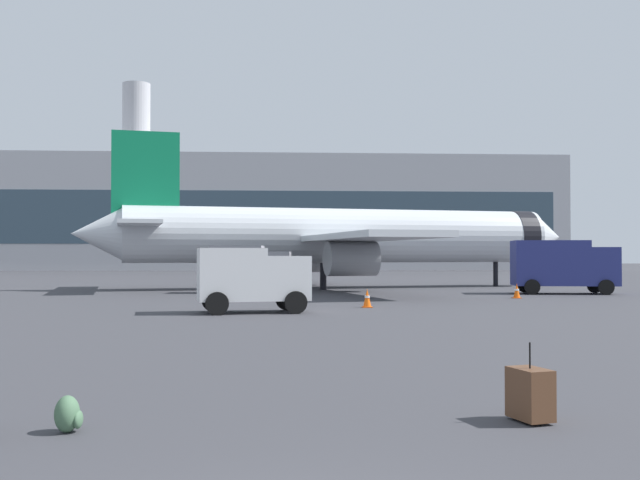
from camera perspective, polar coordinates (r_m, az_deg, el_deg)
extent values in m
cylinder|color=silver|center=(53.01, 1.65, 0.34)|extent=(30.15, 9.79, 3.80)
cone|color=silver|center=(59.70, 16.72, 0.22)|extent=(3.08, 4.02, 3.61)
cone|color=silver|center=(50.80, -16.59, 0.45)|extent=(3.83, 4.00, 3.42)
cylinder|color=black|center=(58.57, 14.89, 0.23)|extent=(2.16, 4.08, 3.88)
cube|color=silver|center=(60.46, -1.43, -0.13)|extent=(7.94, 16.64, 0.36)
cube|color=silver|center=(45.07, 3.35, 0.22)|extent=(7.94, 16.64, 0.36)
cylinder|color=gray|center=(58.03, -0.86, -1.37)|extent=(3.58, 2.80, 2.20)
cylinder|color=gray|center=(47.44, 2.40, -1.42)|extent=(3.58, 2.80, 2.20)
cube|color=#0C7247|center=(51.04, -13.08, 4.48)|extent=(4.38, 1.24, 6.40)
cube|color=silver|center=(54.02, -13.74, 0.98)|extent=(3.76, 6.40, 0.24)
cube|color=silver|center=(47.62, -13.57, 1.26)|extent=(3.76, 6.40, 0.24)
cylinder|color=black|center=(57.60, 13.17, -2.54)|extent=(0.36, 0.36, 1.80)
cylinder|color=black|center=(54.80, -1.08, -2.64)|extent=(0.44, 0.44, 1.80)
cylinder|color=black|center=(50.15, 0.24, -2.78)|extent=(0.44, 0.44, 1.80)
cube|color=gray|center=(46.04, -3.31, -2.15)|extent=(1.84, 2.32, 2.04)
cube|color=#1E232D|center=(45.99, -2.42, -1.56)|extent=(0.23, 1.98, 0.84)
cube|color=gray|center=(46.28, -6.28, -1.92)|extent=(3.28, 2.43, 2.40)
cylinder|color=black|center=(47.21, -3.06, -3.42)|extent=(0.91, 0.29, 0.90)
cylinder|color=black|center=(44.92, -3.27, -3.54)|extent=(0.91, 0.29, 0.90)
cylinder|color=black|center=(47.56, -7.11, -3.40)|extent=(0.91, 0.29, 0.90)
cylinder|color=black|center=(45.29, -7.52, -3.51)|extent=(0.91, 0.29, 0.90)
cube|color=navy|center=(47.90, 20.54, -1.89)|extent=(2.03, 2.63, 2.29)
cube|color=#1E232D|center=(48.08, 21.36, -1.24)|extent=(0.41, 2.15, 0.95)
cube|color=navy|center=(47.21, 17.02, -1.68)|extent=(4.64, 3.04, 2.70)
cylinder|color=black|center=(49.12, 20.11, -3.26)|extent=(0.92, 0.36, 0.90)
cylinder|color=black|center=(46.71, 20.88, -3.37)|extent=(0.92, 0.36, 0.90)
cylinder|color=black|center=(48.24, 15.27, -3.33)|extent=(0.92, 0.36, 0.90)
cylinder|color=black|center=(45.78, 15.79, -3.45)|extent=(0.92, 0.36, 0.90)
cube|color=white|center=(30.61, -2.62, -2.89)|extent=(2.06, 2.26, 1.78)
cube|color=#1E232D|center=(30.73, -1.25, -2.10)|extent=(0.37, 1.79, 0.74)
cube|color=white|center=(30.30, -6.73, -2.60)|extent=(2.93, 2.40, 2.10)
cylinder|color=black|center=(31.72, -2.56, -4.52)|extent=(0.92, 0.36, 0.90)
cylinder|color=black|center=(29.66, -1.85, -4.76)|extent=(0.92, 0.36, 0.90)
cylinder|color=black|center=(31.33, -8.14, -4.56)|extent=(0.92, 0.36, 0.90)
cylinder|color=black|center=(29.24, -7.81, -4.80)|extent=(0.92, 0.36, 0.90)
cube|color=#F2590C|center=(56.30, -6.97, -3.49)|extent=(0.44, 0.44, 0.04)
cone|color=#F2590C|center=(56.29, -6.97, -3.11)|extent=(0.36, 0.36, 0.69)
cylinder|color=white|center=(56.29, -6.97, -3.08)|extent=(0.23, 0.23, 0.10)
cube|color=#F2590C|center=(41.82, 14.69, -4.27)|extent=(0.44, 0.44, 0.04)
cone|color=#F2590C|center=(41.80, 14.69, -3.72)|extent=(0.36, 0.36, 0.75)
cylinder|color=white|center=(41.80, 14.69, -3.67)|extent=(0.23, 0.23, 0.10)
cube|color=#F2590C|center=(33.39, 3.60, -5.09)|extent=(0.44, 0.44, 0.04)
cone|color=#F2590C|center=(33.37, 3.60, -4.38)|extent=(0.36, 0.36, 0.79)
cylinder|color=white|center=(33.36, 3.60, -4.32)|extent=(0.23, 0.23, 0.10)
cube|color=brown|center=(11.02, 15.64, -11.16)|extent=(0.56, 0.72, 0.70)
cylinder|color=black|center=(10.94, 15.63, -8.42)|extent=(0.02, 0.02, 0.36)
cylinder|color=black|center=(11.26, 14.98, -12.75)|extent=(0.09, 0.05, 0.08)
cylinder|color=black|center=(10.90, 16.34, -13.13)|extent=(0.09, 0.05, 0.08)
ellipsoid|color=#476B4C|center=(10.58, -18.63, -12.39)|extent=(0.32, 0.40, 0.48)
ellipsoid|color=#476B4C|center=(10.55, -17.88, -12.82)|extent=(0.12, 0.28, 0.24)
cube|color=#B2B2B7|center=(122.21, -7.81, 1.96)|extent=(109.95, 16.23, 17.89)
cube|color=#334756|center=(114.03, -8.13, 1.73)|extent=(104.46, 0.10, 8.05)
cylinder|color=#B2B2B7|center=(125.58, -13.76, 8.76)|extent=(4.40, 4.40, 12.00)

